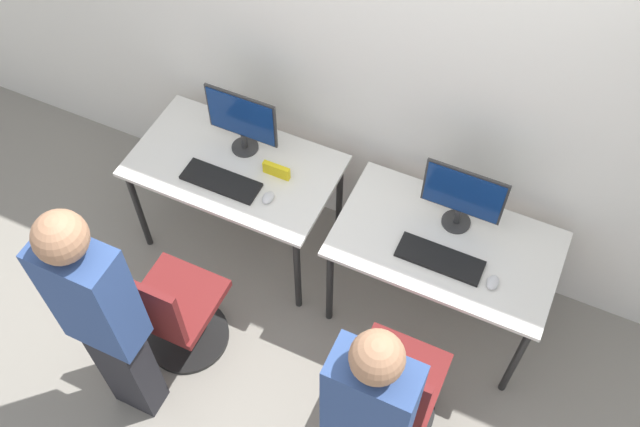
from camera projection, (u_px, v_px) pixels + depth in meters
ground_plane at (310, 317)px, 4.28m from camera, size 20.00×20.00×0.00m
wall_back at (376, 55)px, 3.59m from camera, size 12.00×0.05×2.80m
desk_left at (235, 173)px, 4.10m from camera, size 1.17×0.69×0.73m
monitor_left at (242, 120)px, 3.92m from camera, size 0.43×0.16×0.41m
keyboard_left at (221, 181)px, 3.95m from camera, size 0.45×0.16×0.02m
mouse_left at (268, 198)px, 3.87m from camera, size 0.06×0.09×0.03m
office_chair_left at (173, 314)px, 3.87m from camera, size 0.48×0.48×0.91m
person_left at (102, 318)px, 3.24m from camera, size 0.36×0.22×1.69m
desk_right at (445, 251)px, 3.78m from camera, size 1.17×0.69×0.73m
monitor_right at (463, 196)px, 3.61m from camera, size 0.43×0.16×0.41m
keyboard_right at (440, 259)px, 3.65m from camera, size 0.45×0.16×0.02m
mouse_right at (493, 282)px, 3.56m from camera, size 0.06×0.09×0.03m
office_chair_right at (393, 390)px, 3.61m from camera, size 0.48×0.48×0.91m
person_right at (368, 420)px, 3.03m from camera, size 0.36×0.21×1.58m
placard_left at (276, 170)px, 3.95m from camera, size 0.16×0.03×0.08m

